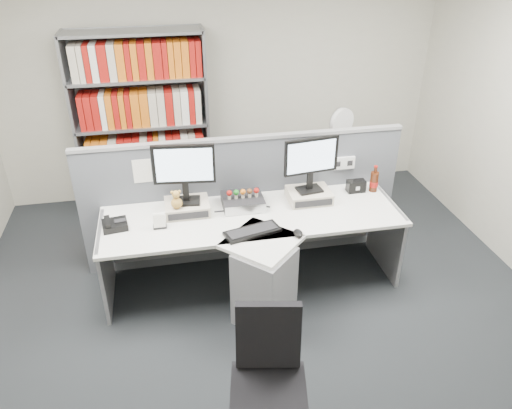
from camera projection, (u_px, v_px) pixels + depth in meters
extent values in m
plane|color=#25282C|center=(272.00, 344.00, 3.96)|extent=(5.50, 5.50, 0.00)
cube|color=beige|center=(220.00, 81.00, 5.63)|extent=(5.00, 0.04, 2.70)
cube|color=#585C64|center=(244.00, 201.00, 4.71)|extent=(3.00, 0.05, 1.25)
cube|color=#A3A4A9|center=(243.00, 138.00, 4.40)|extent=(3.00, 0.07, 0.03)
cube|color=white|center=(343.00, 163.00, 4.68)|extent=(0.22, 0.04, 0.12)
cube|color=white|center=(142.00, 169.00, 4.33)|extent=(0.16, 0.00, 0.22)
cube|color=white|center=(188.00, 166.00, 4.39)|extent=(0.16, 0.00, 0.22)
cube|color=white|center=(318.00, 155.00, 4.59)|extent=(0.16, 0.00, 0.22)
cube|color=white|center=(252.00, 216.00, 4.31)|extent=(2.60, 0.80, 0.03)
cube|color=white|center=(262.00, 242.00, 3.96)|extent=(0.74, 0.74, 0.03)
cube|color=gray|center=(264.00, 287.00, 4.04)|extent=(0.57, 0.57, 0.69)
cube|color=gray|center=(106.00, 266.00, 4.26)|extent=(0.03, 0.70, 0.72)
cube|color=gray|center=(385.00, 234.00, 4.69)|extent=(0.03, 0.70, 0.72)
cube|color=gray|center=(245.00, 229.00, 4.79)|extent=(2.50, 0.02, 0.45)
cube|color=beige|center=(187.00, 207.00, 4.32)|extent=(0.38, 0.30, 0.10)
cube|color=black|center=(188.00, 216.00, 4.19)|extent=(0.34, 0.01, 0.06)
cube|color=beige|center=(309.00, 195.00, 4.50)|extent=(0.38, 0.30, 0.10)
cube|color=black|center=(314.00, 203.00, 4.37)|extent=(0.34, 0.01, 0.06)
cube|color=black|center=(187.00, 201.00, 4.29)|extent=(0.25, 0.19, 0.02)
cube|color=black|center=(186.00, 191.00, 4.24)|extent=(0.06, 0.04, 0.19)
cube|color=black|center=(184.00, 164.00, 4.11)|extent=(0.52, 0.10, 0.34)
cube|color=silver|center=(184.00, 165.00, 4.10)|extent=(0.47, 0.06, 0.29)
cube|color=black|center=(309.00, 189.00, 4.47)|extent=(0.24, 0.19, 0.02)
cube|color=black|center=(310.00, 181.00, 4.43)|extent=(0.05, 0.04, 0.18)
cube|color=black|center=(311.00, 156.00, 4.31)|extent=(0.49, 0.10, 0.33)
cube|color=silver|center=(312.00, 157.00, 4.29)|extent=(0.44, 0.06, 0.28)
cube|color=black|center=(243.00, 201.00, 4.41)|extent=(0.36, 0.32, 0.09)
cube|color=silver|center=(246.00, 210.00, 4.27)|extent=(0.36, 0.01, 0.09)
cylinder|color=beige|center=(229.00, 197.00, 4.34)|extent=(0.03, 0.03, 0.03)
sphere|color=#A5140F|center=(229.00, 193.00, 4.32)|extent=(0.05, 0.05, 0.05)
cylinder|color=beige|center=(236.00, 197.00, 4.35)|extent=(0.03, 0.03, 0.03)
sphere|color=#19721E|center=(236.00, 192.00, 4.33)|extent=(0.05, 0.05, 0.05)
cylinder|color=beige|center=(243.00, 196.00, 4.36)|extent=(0.03, 0.03, 0.03)
sphere|color=orange|center=(243.00, 192.00, 4.34)|extent=(0.05, 0.05, 0.05)
cylinder|color=beige|center=(250.00, 195.00, 4.37)|extent=(0.03, 0.03, 0.03)
sphere|color=#593319|center=(250.00, 191.00, 4.35)|extent=(0.05, 0.05, 0.05)
cylinder|color=beige|center=(256.00, 195.00, 4.38)|extent=(0.03, 0.03, 0.03)
sphere|color=#A5140F|center=(256.00, 191.00, 4.36)|extent=(0.05, 0.05, 0.05)
cube|color=black|center=(252.00, 232.00, 4.04)|extent=(0.49, 0.28, 0.03)
cube|color=black|center=(252.00, 230.00, 4.04)|extent=(0.43, 0.22, 0.01)
ellipsoid|color=black|center=(298.00, 233.00, 4.01)|extent=(0.07, 0.12, 0.04)
cube|color=black|center=(115.00, 225.00, 4.11)|extent=(0.22, 0.21, 0.05)
cube|color=black|center=(107.00, 222.00, 4.07)|extent=(0.07, 0.17, 0.03)
cube|color=black|center=(120.00, 221.00, 4.10)|extent=(0.10, 0.07, 0.01)
cube|color=black|center=(160.00, 226.00, 4.12)|extent=(0.11, 0.07, 0.02)
cube|color=white|center=(159.00, 221.00, 4.07)|extent=(0.10, 0.04, 0.11)
cube|color=white|center=(159.00, 218.00, 4.10)|extent=(0.10, 0.04, 0.11)
sphere|color=#B2873B|center=(177.00, 203.00, 4.18)|extent=(0.10, 0.10, 0.10)
sphere|color=#B2873B|center=(176.00, 194.00, 4.14)|extent=(0.07, 0.07, 0.07)
sphere|color=#B2873B|center=(172.00, 192.00, 4.12)|extent=(0.03, 0.03, 0.03)
sphere|color=#B2873B|center=(179.00, 192.00, 4.13)|extent=(0.03, 0.03, 0.03)
cube|color=black|center=(356.00, 186.00, 4.65)|extent=(0.17, 0.09, 0.11)
cylinder|color=#3F190A|center=(374.00, 182.00, 4.63)|extent=(0.07, 0.07, 0.19)
cylinder|color=#A5140F|center=(374.00, 184.00, 4.65)|extent=(0.08, 0.08, 0.05)
cylinder|color=#3F190A|center=(376.00, 170.00, 4.57)|extent=(0.03, 0.03, 0.05)
cylinder|color=#A5140F|center=(376.00, 167.00, 4.56)|extent=(0.03, 0.03, 0.01)
cube|color=gray|center=(77.00, 130.00, 5.28)|extent=(0.03, 0.40, 2.00)
cube|color=gray|center=(206.00, 121.00, 5.51)|extent=(0.03, 0.40, 2.00)
cube|color=gray|center=(143.00, 119.00, 5.56)|extent=(1.40, 0.02, 2.00)
cube|color=gray|center=(152.00, 204.00, 5.88)|extent=(1.38, 0.40, 0.03)
cube|color=gray|center=(148.00, 165.00, 5.64)|extent=(1.38, 0.40, 0.03)
cube|color=gray|center=(143.00, 124.00, 5.39)|extent=(1.38, 0.40, 0.03)
cube|color=gray|center=(137.00, 78.00, 5.14)|extent=(1.38, 0.40, 0.03)
cube|color=gray|center=(132.00, 32.00, 4.91)|extent=(1.38, 0.40, 0.03)
cube|color=#A5140F|center=(151.00, 190.00, 5.76)|extent=(1.24, 0.28, 0.36)
cube|color=orange|center=(146.00, 151.00, 5.51)|extent=(1.24, 0.28, 0.36)
cube|color=beige|center=(141.00, 107.00, 5.26)|extent=(1.24, 0.28, 0.36)
cube|color=white|center=(135.00, 59.00, 5.02)|extent=(1.24, 0.28, 0.36)
cube|color=gray|center=(336.00, 180.00, 5.69)|extent=(0.45, 0.60, 0.70)
cube|color=black|center=(347.00, 179.00, 5.35)|extent=(0.40, 0.02, 0.28)
cube|color=black|center=(344.00, 204.00, 5.51)|extent=(0.40, 0.02, 0.28)
cylinder|color=white|center=(339.00, 151.00, 5.51)|extent=(0.18, 0.18, 0.03)
cylinder|color=white|center=(339.00, 142.00, 5.45)|extent=(0.03, 0.03, 0.18)
cylinder|color=white|center=(342.00, 122.00, 5.32)|extent=(0.29, 0.17, 0.30)
cylinder|color=silver|center=(341.00, 121.00, 5.34)|extent=(0.29, 0.16, 0.30)
cube|color=black|center=(268.00, 395.00, 2.97)|extent=(0.54, 0.54, 0.07)
cube|color=black|center=(268.00, 335.00, 3.02)|extent=(0.41, 0.18, 0.46)
cylinder|color=black|center=(280.00, 404.00, 3.44)|extent=(0.05, 0.05, 0.03)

